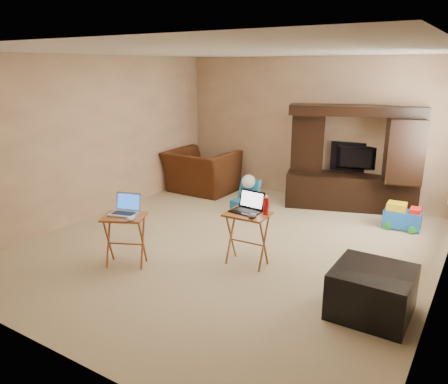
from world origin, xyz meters
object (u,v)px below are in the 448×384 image
Objects in this scene: ottoman at (372,292)px; tray_table_left at (125,241)px; television at (356,158)px; recliner at (202,171)px; child_rocker at (245,194)px; mouse_left at (131,218)px; entertainment_center at (352,158)px; plush_toy at (254,203)px; water_bottle at (266,206)px; tray_table_right at (247,239)px; push_toy at (402,216)px; mouse_right at (252,216)px; laptop_right at (246,203)px; laptop_left at (123,205)px.

ottoman is 2.84m from tray_table_left.
television reaches higher than recliner.
child_rocker is at bearing 60.84° from tray_table_left.
entertainment_center is at bearing 68.82° from mouse_left.
plush_toy is (1.51, -0.69, -0.20)m from recliner.
ottoman is at bearing -16.68° from water_bottle.
child_rocker is 2.67m from tray_table_left.
entertainment_center is 5.40× the size of plush_toy.
tray_table_right reaches higher than ottoman.
push_toy is 0.73× the size of ottoman.
mouse_right reaches higher than plush_toy.
recliner is 3.55× the size of laptop_right.
plush_toy is at bearing -153.79° from entertainment_center.
entertainment_center is 4.21× the size of child_rocker.
recliner is 1.67× the size of ottoman.
tray_table_right is 4.92× the size of mouse_right.
laptop_left is at bearing -133.03° from entertainment_center.
tray_table_right is at bearing -116.29° from entertainment_center.
mouse_right is at bearing -44.97° from tray_table_right.
child_rocker is (-1.48, -0.97, -0.61)m from entertainment_center.
water_bottle reaches higher than tray_table_right.
entertainment_center is 6.16× the size of laptop_right.
television is at bearing 71.63° from entertainment_center.
television is 1.21× the size of ottoman.
water_bottle reaches higher than push_toy.
mouse_right is (1.36, 0.67, 0.37)m from tray_table_left.
tray_table_right is (-1.36, -2.28, 0.13)m from push_toy.
push_toy is 1.54× the size of laptop_right.
tray_table_left is 1.56m from mouse_right.
ottoman is at bearing -16.70° from tray_table_left.
tray_table_left is 0.96× the size of tray_table_right.
child_rocker is 0.36m from plush_toy.
laptop_left is at bearing -142.28° from laptop_right.
child_rocker reaches higher than plush_toy.
ottoman is at bearing -7.12° from laptop_right.
child_rocker is 3.45m from ottoman.
laptop_left reaches higher than tray_table_left.
entertainment_center is at bearing 110.17° from ottoman.
plush_toy is (-1.20, -1.39, -0.63)m from television.
push_toy is 2.55m from water_bottle.
mouse_left is at bearing -129.51° from push_toy.
ottoman is 1.11× the size of tray_table_right.
mouse_left is (-2.40, -3.14, 0.46)m from push_toy.
tray_table_left is 0.40m from mouse_left.
laptop_left is (-0.03, 0.03, 0.43)m from tray_table_left.
television is 3.12m from tray_table_right.
recliner is at bearing 82.88° from tray_table_left.
tray_table_right is 1.39m from mouse_left.
tray_table_left is at bearing -149.57° from tray_table_right.
entertainment_center is 4.00× the size of push_toy.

